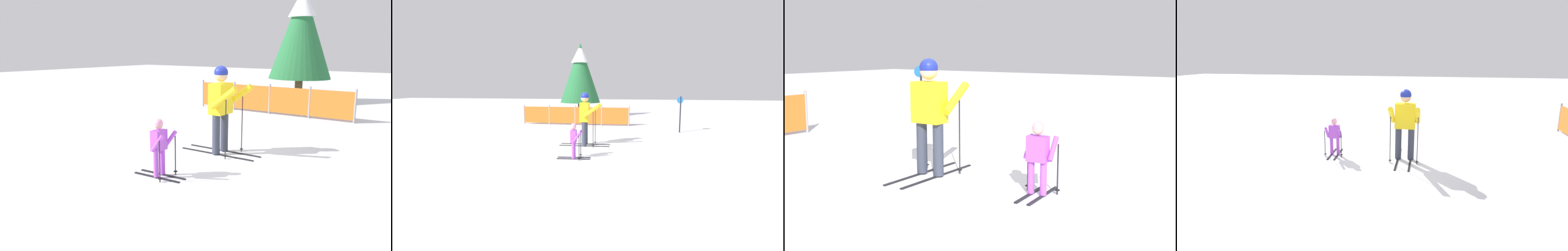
# 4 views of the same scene
# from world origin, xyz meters

# --- Properties ---
(ground_plane) EXTENTS (60.00, 60.00, 0.00)m
(ground_plane) POSITION_xyz_m (0.00, 0.00, 0.00)
(ground_plane) COLOR white
(skier_adult) EXTENTS (1.70, 0.76, 1.79)m
(skier_adult) POSITION_xyz_m (-0.07, 0.25, 1.07)
(skier_adult) COLOR black
(skier_adult) RESTS_ON ground_plane
(skier_child) EXTENTS (0.94, 0.50, 1.00)m
(skier_child) POSITION_xyz_m (-0.11, -1.61, 0.57)
(skier_child) COLOR black
(skier_child) RESTS_ON ground_plane
(trail_marker) EXTENTS (0.25, 0.17, 1.54)m
(trail_marker) POSITION_xyz_m (3.49, 3.52, 0.95)
(trail_marker) COLOR black
(trail_marker) RESTS_ON ground_plane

